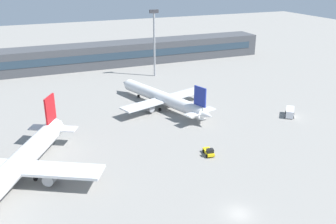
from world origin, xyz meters
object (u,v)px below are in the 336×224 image
Objects in this scene: baggage_tug_yellow at (209,152)px; service_van_white at (290,112)px; airplane_mid at (162,97)px; floodlight_tower_west at (154,38)px; airplane_near at (13,170)px.

baggage_tug_yellow is 0.72× the size of service_van_white.
airplane_mid reaches higher than baggage_tug_yellow.
floodlight_tower_west is (9.83, 31.93, 10.94)m from airplane_mid.
service_van_white is at bearing -33.47° from airplane_mid.
airplane_near is 49.41m from airplane_mid.
baggage_tug_yellow is at bearing -3.91° from airplane_near.
airplane_mid is at bearing -107.11° from floodlight_tower_west.
floodlight_tower_west is at bearing 50.39° from airplane_near.
airplane_mid is at bearing 146.53° from service_van_white.
airplane_near is 11.15× the size of baggage_tug_yellow.
baggage_tug_yellow is 0.16× the size of floodlight_tower_west.
service_van_white is 0.22× the size of floodlight_tower_west.
airplane_near is 79.27m from floodlight_tower_west.
airplane_mid is 35.55m from service_van_white.
floodlight_tower_west reaches higher than airplane_near.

